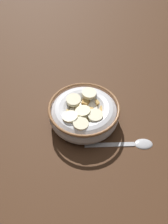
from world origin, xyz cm
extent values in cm
cube|color=#472B19|center=(0.00, 0.00, -1.00)|extent=(132.11, 132.11, 2.00)
cylinder|color=silver|center=(0.00, 0.00, 0.30)|extent=(8.48, 8.48, 0.60)
torus|color=silver|center=(0.00, 0.00, 2.36)|extent=(15.41, 15.41, 4.72)
torus|color=brown|center=(0.00, 0.00, 4.42)|extent=(15.55, 15.55, 0.60)
cylinder|color=white|center=(0.00, 0.00, 3.17)|extent=(12.58, 12.58, 0.40)
cube|color=#B78947|center=(-4.96, 2.51, 3.89)|extent=(2.08, 2.08, 0.68)
cube|color=tan|center=(2.75, -2.91, 3.87)|extent=(1.99, 1.97, 0.74)
cube|color=tan|center=(4.49, -2.43, 3.65)|extent=(1.64, 1.58, 0.84)
cube|color=tan|center=(-2.69, 3.40, 3.90)|extent=(2.01, 2.05, 0.86)
cube|color=#B78947|center=(1.47, 2.99, 3.86)|extent=(2.06, 2.06, 0.67)
cube|color=tan|center=(-2.02, -1.27, 3.87)|extent=(1.66, 1.70, 0.76)
cube|color=tan|center=(-2.42, -3.58, 3.74)|extent=(1.48, 1.54, 0.81)
cube|color=#B78947|center=(3.65, 2.79, 3.87)|extent=(1.96, 1.99, 0.80)
cube|color=#AD7F42|center=(-1.07, -3.10, 3.70)|extent=(1.90, 1.92, 0.74)
cube|color=tan|center=(0.53, -4.05, 3.89)|extent=(1.77, 1.78, 0.70)
cube|color=tan|center=(-1.41, 3.73, 3.79)|extent=(1.72, 1.78, 0.84)
cube|color=#AD7F42|center=(-4.45, -0.80, 3.89)|extent=(2.09, 2.09, 0.71)
cube|color=tan|center=(-0.18, 0.79, 3.72)|extent=(1.85, 1.83, 0.73)
cube|color=#B78947|center=(-0.78, -5.50, 3.86)|extent=(1.97, 1.93, 0.84)
cube|color=#B78947|center=(-3.36, 1.23, 3.78)|extent=(2.10, 2.10, 0.76)
cube|color=#AD7F42|center=(4.97, -0.46, 3.68)|extent=(1.78, 1.77, 0.67)
cube|color=tan|center=(-0.13, -1.19, 3.75)|extent=(1.72, 1.77, 0.79)
cube|color=#B78947|center=(2.34, 0.17, 3.71)|extent=(1.82, 1.86, 0.80)
cube|color=tan|center=(3.68, -3.91, 3.72)|extent=(2.04, 2.05, 0.75)
cube|color=tan|center=(1.24, 5.25, 3.85)|extent=(1.83, 1.81, 0.71)
cylinder|color=beige|center=(-1.40, 0.21, 4.72)|extent=(3.96, 3.98, 1.41)
cylinder|color=#F9EFC6|center=(1.36, 2.49, 5.00)|extent=(4.62, 4.57, 1.32)
cylinder|color=#F9EFC6|center=(-2.04, -2.66, 4.62)|extent=(3.51, 3.49, 1.07)
cylinder|color=#F9EFC6|center=(-4.63, 0.08, 4.60)|extent=(3.58, 3.64, 1.22)
cylinder|color=#F9EFC6|center=(4.17, -0.56, 4.70)|extent=(4.54, 4.54, 1.04)
cylinder|color=#F9EFC6|center=(-3.29, 2.39, 4.73)|extent=(3.64, 3.68, 1.30)
ellipsoid|color=#B7B7BC|center=(-4.47, -13.36, 0.40)|extent=(3.32, 4.31, 0.80)
cube|color=#B7B7BC|center=(-5.76, -6.26, 0.18)|extent=(2.86, 10.54, 0.36)
camera|label=1|loc=(-34.40, -5.06, 43.10)|focal=38.90mm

